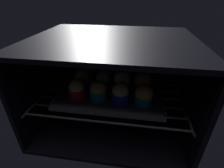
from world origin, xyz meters
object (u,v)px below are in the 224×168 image
muffin_row0_col0 (77,89)px  muffin_row1_col2 (122,81)px  muffin_row0_col2 (120,93)px  muffin_row2_col2 (124,74)px  muffin_row1_col1 (103,80)px  muffin_row2_col3 (143,74)px  muffin_row0_col3 (144,95)px  muffin_row1_col0 (82,79)px  muffin_row1_col3 (143,83)px  baking_tray (112,90)px  muffin_row2_col1 (106,73)px  muffin_row0_col1 (98,91)px  muffin_row2_col0 (89,71)px

muffin_row0_col0 → muffin_row1_col2: bearing=26.8°
muffin_row0_col2 → muffin_row2_col2: 15.82cm
muffin_row1_col1 → muffin_row2_col3: (16.10, 7.83, 0.13)cm
muffin_row2_col3 → muffin_row2_col2: bearing=-177.3°
muffin_row2_col3 → muffin_row0_col3: bearing=-90.2°
muffin_row1_col0 → muffin_row1_col3: (24.16, -0.24, 0.13)cm
muffin_row2_col2 → muffin_row0_col2: bearing=-88.9°
muffin_row1_col1 → muffin_row1_col2: (7.61, -0.08, 0.45)cm
muffin_row1_col3 → muffin_row2_col3: size_ratio=1.05×
muffin_row0_col2 → muffin_row2_col3: bearing=63.4°
muffin_row0_col2 → muffin_row2_col2: (-0.29, 15.82, -0.13)cm
baking_tray → muffin_row0_col2: 10.09cm
muffin_row1_col3 → muffin_row2_col2: bearing=135.3°
baking_tray → muffin_row1_col3: 12.70cm
muffin_row1_col3 → muffin_row2_col1: (-15.80, 8.00, -0.50)cm
muffin_row0_col2 → muffin_row1_col3: 11.05cm
baking_tray → muffin_row0_col1: 9.64cm
muffin_row0_col0 → muffin_row1_col0: (-0.48, 7.81, 0.39)cm
muffin_row0_col0 → muffin_row1_col3: size_ratio=0.87×
muffin_row1_col2 → muffin_row2_col0: bearing=153.5°
muffin_row1_col2 → muffin_row1_col3: bearing=-2.6°
muffin_row2_col2 → muffin_row1_col3: bearing=-44.7°
muffin_row0_col3 → muffin_row0_col0: bearing=178.8°
baking_tray → muffin_row1_col3: (11.90, -0.26, 4.42)cm
muffin_row0_col3 → muffin_row0_col2: bearing=179.0°
muffin_row1_col1 → muffin_row2_col1: size_ratio=1.07×
muffin_row2_col0 → muffin_row2_col1: size_ratio=1.02×
muffin_row0_col2 → muffin_row1_col3: muffin_row1_col3 is taller
muffin_row0_col2 → muffin_row2_col2: muffin_row0_col2 is taller
muffin_row2_col3 → muffin_row0_col2: bearing=-116.6°
muffin_row0_col3 → muffin_row1_col3: 8.10cm
muffin_row0_col1 → muffin_row1_col2: muffin_row1_col2 is taller
muffin_row1_col2 → muffin_row2_col2: bearing=89.5°
muffin_row0_col3 → muffin_row1_col3: (-0.40, 8.08, 0.39)cm
muffin_row0_col2 → muffin_row1_col0: bearing=153.6°
muffin_row1_col2 → muffin_row2_col1: 10.91cm
muffin_row1_col2 → muffin_row2_col1: muffin_row1_col2 is taller
muffin_row1_col2 → muffin_row2_col0: size_ratio=1.11×
baking_tray → muffin_row1_col0: muffin_row1_col0 is taller
muffin_row1_col0 → muffin_row2_col2: size_ratio=1.12×
muffin_row0_col3 → muffin_row2_col2: (-8.36, 15.96, -0.09)cm
muffin_row1_col3 → muffin_row2_col0: (-23.68, 8.16, -0.52)cm
baking_tray → muffin_row2_col3: muffin_row2_col3 is taller
muffin_row0_col3 → muffin_row2_col1: 22.83cm
baking_tray → muffin_row0_col3: bearing=-34.1°
muffin_row0_col0 → muffin_row2_col3: size_ratio=0.92×
muffin_row0_col3 → muffin_row1_col2: muffin_row1_col2 is taller
muffin_row0_col0 → muffin_row2_col0: bearing=90.0°
muffin_row0_col0 → muffin_row1_col2: muffin_row1_col2 is taller
baking_tray → muffin_row2_col2: size_ratio=5.31×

